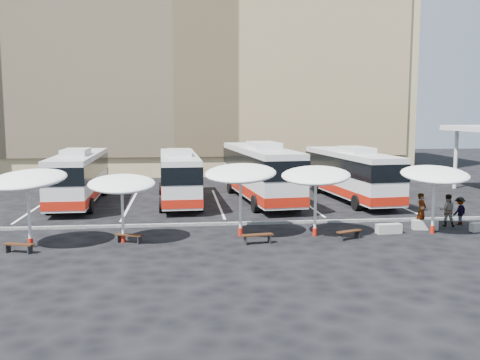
{
  "coord_description": "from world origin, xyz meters",
  "views": [
    {
      "loc": [
        -2.51,
        -28.6,
        6.2
      ],
      "look_at": [
        1.0,
        3.0,
        2.2
      ],
      "focal_mm": 40.0,
      "sensor_mm": 36.0,
      "label": 1
    }
  ],
  "objects": [
    {
      "name": "sandstone_building",
      "position": [
        0.0,
        31.87,
        12.63
      ],
      "size": [
        42.0,
        18.25,
        29.6
      ],
      "color": "tan",
      "rests_on": "ground"
    },
    {
      "name": "passenger_0",
      "position": [
        10.37,
        -1.49,
        0.96
      ],
      "size": [
        0.83,
        0.79,
        1.91
      ],
      "primitive_type": "imported",
      "rotation": [
        0.0,
        0.0,
        0.68
      ],
      "color": "black",
      "rests_on": "ground"
    },
    {
      "name": "curb_divider",
      "position": [
        0.0,
        0.5,
        0.07
      ],
      "size": [
        34.0,
        0.25,
        0.15
      ],
      "primitive_type": "cube",
      "color": "black",
      "rests_on": "ground"
    },
    {
      "name": "passenger_1",
      "position": [
        12.03,
        -1.15,
        0.89
      ],
      "size": [
        1.06,
        0.95,
        1.78
      ],
      "primitive_type": "imported",
      "rotation": [
        0.0,
        0.0,
        2.75
      ],
      "color": "black",
      "rests_on": "ground"
    },
    {
      "name": "wood_bench_2",
      "position": [
        1.07,
        -3.93,
        0.35
      ],
      "size": [
        1.54,
        0.63,
        0.46
      ],
      "rotation": [
        0.0,
        0.0,
        0.16
      ],
      "color": "black",
      "rests_on": "ground"
    },
    {
      "name": "bus_0",
      "position": [
        -9.46,
        8.72,
        1.96
      ],
      "size": [
        3.0,
        12.11,
        3.83
      ],
      "rotation": [
        0.0,
        0.0,
        0.02
      ],
      "color": "silver",
      "rests_on": "ground"
    },
    {
      "name": "conc_bench_1",
      "position": [
        10.42,
        -1.83,
        0.25
      ],
      "size": [
        1.38,
        0.69,
        0.5
      ],
      "primitive_type": "cube",
      "rotation": [
        0.0,
        0.0,
        -0.19
      ],
      "color": "gray",
      "rests_on": "ground"
    },
    {
      "name": "bus_1",
      "position": [
        -2.67,
        8.63,
        1.92
      ],
      "size": [
        3.08,
        11.91,
        3.75
      ],
      "rotation": [
        0.0,
        0.0,
        0.04
      ],
      "color": "silver",
      "rests_on": "ground"
    },
    {
      "name": "passenger_3",
      "position": [
        12.9,
        -0.79,
        0.78
      ],
      "size": [
        1.16,
        0.99,
        1.56
      ],
      "primitive_type": "imported",
      "rotation": [
        0.0,
        0.0,
        3.64
      ],
      "color": "black",
      "rests_on": "ground"
    },
    {
      "name": "conc_bench_0",
      "position": [
        8.14,
        -2.51,
        0.25
      ],
      "size": [
        1.36,
        0.57,
        0.49
      ],
      "primitive_type": "cube",
      "rotation": [
        0.0,
        0.0,
        0.1
      ],
      "color": "gray",
      "rests_on": "ground"
    },
    {
      "name": "wood_bench_0",
      "position": [
        -9.75,
        -4.43,
        0.32
      ],
      "size": [
        1.41,
        0.77,
        0.42
      ],
      "rotation": [
        0.0,
        0.0,
        -0.32
      ],
      "color": "black",
      "rests_on": "ground"
    },
    {
      "name": "ground",
      "position": [
        0.0,
        0.0,
        0.0
      ],
      "size": [
        120.0,
        120.0,
        0.0
      ],
      "primitive_type": "plane",
      "color": "black",
      "rests_on": "ground"
    },
    {
      "name": "wood_bench_1",
      "position": [
        -5.03,
        -3.1,
        0.32
      ],
      "size": [
        1.4,
        0.87,
        0.42
      ],
      "rotation": [
        0.0,
        0.0,
        -0.4
      ],
      "color": "black",
      "rests_on": "ground"
    },
    {
      "name": "sunshade_0",
      "position": [
        -9.53,
        -3.39,
        3.15
      ],
      "size": [
        4.65,
        4.67,
        3.71
      ],
      "rotation": [
        0.0,
        0.0,
        -0.4
      ],
      "color": "silver",
      "rests_on": "ground"
    },
    {
      "name": "sunshade_3",
      "position": [
        4.2,
        -2.64,
        3.08
      ],
      "size": [
        4.49,
        4.52,
        3.62
      ],
      "rotation": [
        0.0,
        0.0,
        -0.37
      ],
      "color": "silver",
      "rests_on": "ground"
    },
    {
      "name": "bus_3",
      "position": [
        9.48,
        8.16,
        1.97
      ],
      "size": [
        3.72,
        12.37,
        3.87
      ],
      "rotation": [
        0.0,
        0.0,
        0.1
      ],
      "color": "silver",
      "rests_on": "ground"
    },
    {
      "name": "sunshade_2",
      "position": [
        0.44,
        -2.26,
        3.19
      ],
      "size": [
        4.55,
        4.58,
        3.76
      ],
      "rotation": [
        0.0,
        0.0,
        -0.32
      ],
      "color": "silver",
      "rests_on": "ground"
    },
    {
      "name": "bus_2",
      "position": [
        3.03,
        8.58,
        2.16
      ],
      "size": [
        4.13,
        13.53,
        4.23
      ],
      "rotation": [
        0.0,
        0.0,
        0.1
      ],
      "color": "silver",
      "rests_on": "ground"
    },
    {
      "name": "bay_lines",
      "position": [
        0.0,
        8.0,
        0.01
      ],
      "size": [
        24.15,
        12.0,
        0.01
      ],
      "color": "white",
      "rests_on": "ground"
    },
    {
      "name": "sunshade_1",
      "position": [
        -5.33,
        -2.96,
        2.84
      ],
      "size": [
        3.48,
        3.52,
        3.34
      ],
      "rotation": [
        0.0,
        0.0,
        0.1
      ],
      "color": "silver",
      "rests_on": "ground"
    },
    {
      "name": "wood_bench_3",
      "position": [
        5.7,
        -3.53,
        0.32
      ],
      "size": [
        1.41,
        0.91,
        0.42
      ],
      "rotation": [
        0.0,
        0.0,
        0.43
      ],
      "color": "black",
      "rests_on": "ground"
    },
    {
      "name": "sunshade_4",
      "position": [
        10.41,
        -2.71,
        3.05
      ],
      "size": [
        3.85,
        3.89,
        3.59
      ],
      "rotation": [
        0.0,
        0.0,
        -0.13
      ],
      "color": "silver",
      "rests_on": "ground"
    }
  ]
}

